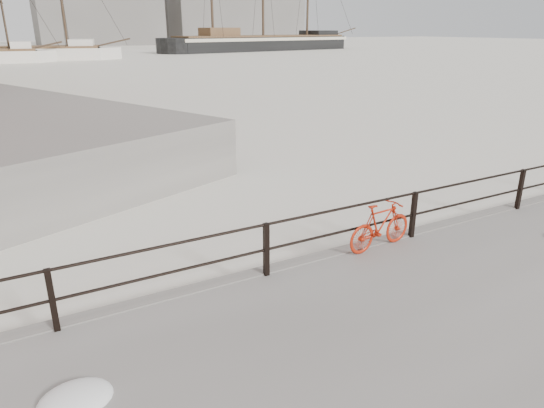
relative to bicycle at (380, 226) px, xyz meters
name	(u,v)px	position (x,y,z in m)	size (l,w,h in m)	color
ground	(404,249)	(0.97, 0.25, -0.83)	(400.00, 400.00, 0.00)	white
guardrail	(413,215)	(0.97, 0.10, 0.02)	(28.00, 0.10, 1.00)	black
bicycle	(380,226)	(0.00, 0.00, 0.00)	(1.60, 0.24, 0.97)	#B1210B
barque_black	(263,51)	(43.89, 87.50, -0.83)	(53.26, 17.43, 30.61)	black
schooner_mid	(18,60)	(-3.05, 76.41, -0.83)	(31.55, 13.35, 22.45)	silver
industrial_west	(98,10)	(20.97, 140.25, 8.17)	(32.00, 18.00, 18.00)	gray
industrial_mid	(210,2)	(55.97, 145.25, 11.17)	(26.00, 20.00, 24.00)	gray
industrial_east	(268,20)	(78.97, 150.25, 6.17)	(20.00, 16.00, 14.00)	gray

